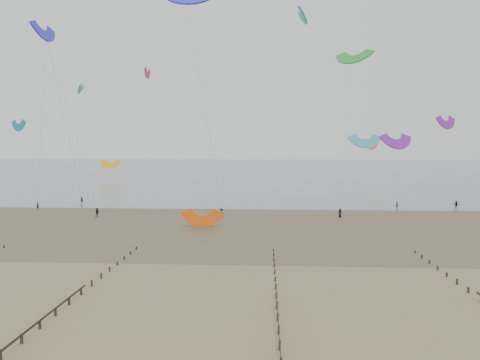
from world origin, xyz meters
The scene contains 7 objects.
ground centered at (0.00, 0.00, 0.00)m, with size 500.00×500.00×0.00m, color brown.
sea_and_shore centered at (-4.08, 34.40, 0.01)m, with size 500.00×665.00×0.03m.
groynes centered at (4.00, -19.05, 0.47)m, with size 72.16×50.16×1.00m.
kitesurfer_lead centered at (-45.39, 48.07, 0.75)m, with size 0.55×0.36×1.50m, color black.
kitesurfers centered at (13.26, 45.61, 0.83)m, with size 103.28×20.57×1.74m.
grounded_kite centered at (-7.59, 28.99, 0.00)m, with size 5.95×3.12×4.54m, color #FA5C0F, non-canonical shape.
kites_airborne centered at (-15.83, 87.75, 22.75)m, with size 229.61×112.28×43.39m.
Camera 1 is at (3.03, -47.70, 14.01)m, focal length 35.00 mm.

